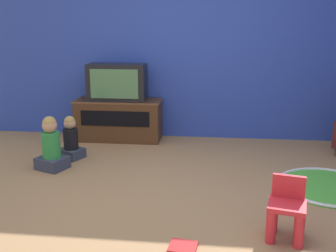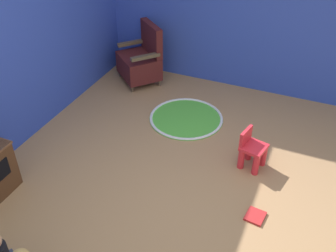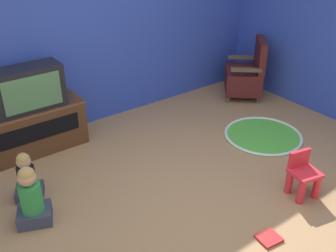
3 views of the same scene
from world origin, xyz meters
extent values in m
plane|color=#9E754C|center=(0.00, 0.00, 0.00)|extent=(30.00, 30.00, 0.00)
cube|color=#2D47B2|center=(-0.12, 2.24, 1.43)|extent=(5.77, 0.12, 2.87)
cube|color=#4C2D19|center=(-0.98, 1.94, 0.28)|extent=(1.17, 0.45, 0.57)
cube|color=brown|center=(-0.98, 1.94, 0.56)|extent=(1.19, 0.46, 0.02)
cube|color=black|center=(-0.98, 1.71, 0.35)|extent=(0.93, 0.01, 0.20)
cube|color=black|center=(-0.98, 1.91, 0.82)|extent=(0.78, 0.32, 0.50)
cube|color=#47754C|center=(-0.98, 1.74, 0.82)|extent=(0.64, 0.02, 0.39)
cylinder|color=brown|center=(2.19, 1.91, 0.05)|extent=(0.04, 0.04, 0.10)
cylinder|color=brown|center=(1.84, 1.51, 0.05)|extent=(0.04, 0.04, 0.10)
cylinder|color=brown|center=(2.53, 1.62, 0.05)|extent=(0.04, 0.04, 0.10)
cylinder|color=brown|center=(2.18, 1.22, 0.05)|extent=(0.04, 0.04, 0.10)
cube|color=#4C1919|center=(2.19, 1.56, 0.27)|extent=(0.81, 0.82, 0.34)
cube|color=#4C1919|center=(2.36, 1.42, 0.67)|extent=(0.46, 0.51, 0.47)
cube|color=brown|center=(2.37, 1.77, 0.54)|extent=(0.39, 0.35, 0.05)
cube|color=brown|center=(2.00, 1.35, 0.54)|extent=(0.39, 0.35, 0.05)
cylinder|color=red|center=(0.77, -0.61, 0.14)|extent=(0.08, 0.08, 0.29)
cylinder|color=red|center=(0.96, -0.66, 0.14)|extent=(0.08, 0.08, 0.29)
cylinder|color=red|center=(0.81, -0.43, 0.14)|extent=(0.08, 0.08, 0.29)
cylinder|color=red|center=(1.00, -0.48, 0.14)|extent=(0.08, 0.08, 0.29)
cube|color=red|center=(0.88, -0.55, 0.27)|extent=(0.32, 0.31, 0.04)
cube|color=red|center=(0.91, -0.43, 0.38)|extent=(0.25, 0.09, 0.18)
cylinder|color=green|center=(1.49, 0.50, 0.01)|extent=(1.01, 1.01, 0.01)
torus|color=silver|center=(1.49, 0.50, 0.01)|extent=(1.00, 1.00, 0.04)
cube|color=#33384C|center=(-1.37, 1.08, 0.06)|extent=(0.34, 0.32, 0.12)
cylinder|color=black|center=(-1.37, 1.08, 0.24)|extent=(0.17, 0.17, 0.25)
sphere|color=tan|center=(-1.37, 1.08, 0.43)|extent=(0.14, 0.14, 0.14)
sphere|color=tan|center=(-1.37, 1.08, 0.46)|extent=(0.13, 0.13, 0.13)
cube|color=#33384C|center=(-1.45, 0.70, 0.07)|extent=(0.38, 0.36, 0.13)
cylinder|color=#2D8C3F|center=(-1.45, 0.70, 0.28)|extent=(0.20, 0.20, 0.29)
sphere|color=tan|center=(-1.45, 0.70, 0.50)|extent=(0.16, 0.16, 0.16)
sphere|color=tan|center=(-1.45, 0.70, 0.53)|extent=(0.15, 0.15, 0.15)
cube|color=#B22323|center=(0.13, -0.77, 0.01)|extent=(0.22, 0.20, 0.02)
camera|label=1|loc=(0.30, -3.30, 1.57)|focal=42.00mm
camera|label=2|loc=(-2.68, -1.03, 3.03)|focal=42.00mm
camera|label=3|loc=(-2.13, -2.31, 2.57)|focal=42.00mm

